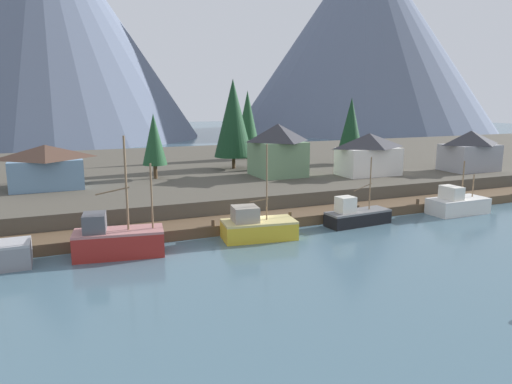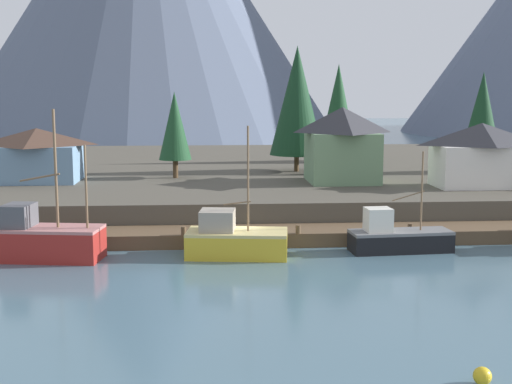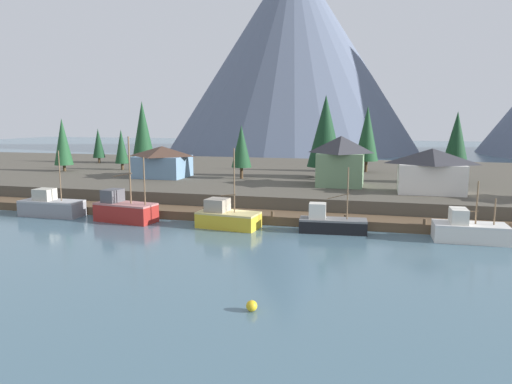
# 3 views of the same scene
# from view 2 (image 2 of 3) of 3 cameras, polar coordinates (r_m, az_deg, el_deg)

# --- Properties ---
(ground_plane) EXTENTS (400.00, 400.00, 1.00)m
(ground_plane) POSITION_cam_2_polar(r_m,az_deg,el_deg) (68.35, -2.04, -1.30)
(ground_plane) COLOR #476675
(dock) EXTENTS (80.00, 4.00, 1.60)m
(dock) POSITION_cam_2_polar(r_m,az_deg,el_deg) (50.48, -1.32, -3.61)
(dock) COLOR brown
(dock) RESTS_ON ground_plane
(shoreline_bank) EXTENTS (400.00, 56.00, 2.50)m
(shoreline_bank) POSITION_cam_2_polar(r_m,az_deg,el_deg) (79.97, -2.36, 1.38)
(shoreline_bank) COLOR #4C473D
(shoreline_bank) RESTS_ON ground_plane
(fishing_boat_red) EXTENTS (7.44, 3.95, 9.78)m
(fishing_boat_red) POSITION_cam_2_polar(r_m,az_deg,el_deg) (47.45, -16.96, -3.74)
(fishing_boat_red) COLOR maroon
(fishing_boat_red) RESTS_ON ground_plane
(fishing_boat_yellow) EXTENTS (6.96, 3.95, 8.67)m
(fishing_boat_yellow) POSITION_cam_2_polar(r_m,az_deg,el_deg) (46.31, -1.80, -3.92)
(fishing_boat_yellow) COLOR gold
(fishing_boat_yellow) RESTS_ON ground_plane
(fishing_boat_black) EXTENTS (7.05, 2.81, 6.86)m
(fishing_boat_black) POSITION_cam_2_polar(r_m,az_deg,el_deg) (48.63, 11.48, -3.68)
(fishing_boat_black) COLOR black
(fishing_boat_black) RESTS_ON ground_plane
(house_white) EXTENTS (8.28, 4.88, 5.61)m
(house_white) POSITION_cam_2_polar(r_m,az_deg,el_deg) (64.19, 17.92, 2.95)
(house_white) COLOR silver
(house_white) RESTS_ON shoreline_bank
(house_blue) EXTENTS (8.14, 7.11, 4.94)m
(house_blue) POSITION_cam_2_polar(r_m,az_deg,el_deg) (68.19, -17.46, 2.98)
(house_blue) COLOR #6689A8
(house_blue) RESTS_ON shoreline_bank
(house_green) EXTENTS (6.49, 6.68, 6.91)m
(house_green) POSITION_cam_2_polar(r_m,az_deg,el_deg) (64.88, 7.06, 3.93)
(house_green) COLOR #6B8E66
(house_green) RESTS_ON shoreline_bank
(conifer_near_left) EXTENTS (3.93, 3.93, 10.33)m
(conifer_near_left) POSITION_cam_2_polar(r_m,az_deg,el_deg) (75.55, 18.01, 6.13)
(conifer_near_left) COLOR #4C3823
(conifer_near_left) RESTS_ON shoreline_bank
(conifer_mid_left) EXTENTS (3.13, 3.13, 8.31)m
(conifer_mid_left) POSITION_cam_2_polar(r_m,az_deg,el_deg) (67.59, -6.66, 5.38)
(conifer_mid_left) COLOR #4C3823
(conifer_mid_left) RESTS_ON shoreline_bank
(conifer_back_left) EXTENTS (5.63, 5.63, 12.95)m
(conifer_back_left) POSITION_cam_2_polar(r_m,az_deg,el_deg) (72.61, 3.38, 7.46)
(conifer_back_left) COLOR #4C3823
(conifer_back_left) RESTS_ON shoreline_bank
(conifer_back_right) EXTENTS (4.04, 4.04, 11.47)m
(conifer_back_right) POSITION_cam_2_polar(r_m,az_deg,el_deg) (83.30, 6.75, 7.10)
(conifer_back_right) COLOR #4C3823
(conifer_back_right) RESTS_ON shoreline_bank
(channel_buoy) EXTENTS (0.70, 0.70, 0.70)m
(channel_buoy) POSITION_cam_2_polar(r_m,az_deg,el_deg) (28.31, 18.02, -14.12)
(channel_buoy) COLOR gold
(channel_buoy) RESTS_ON ground_plane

